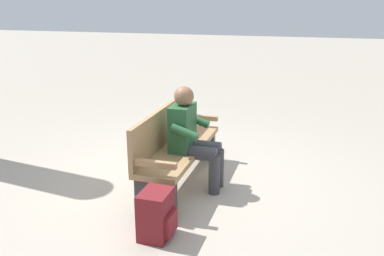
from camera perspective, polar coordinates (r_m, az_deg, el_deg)
name	(u,v)px	position (r m, az deg, el deg)	size (l,w,h in m)	color
ground_plane	(181,182)	(5.02, -1.55, -7.38)	(40.00, 40.00, 0.00)	#A89E8E
bench_near	(175,145)	(4.87, -2.38, -2.37)	(1.81, 0.51, 0.90)	#9E7A51
person_seated	(192,135)	(4.68, -0.02, -0.99)	(0.58, 0.58, 1.18)	#23512D
backpack	(157,215)	(3.88, -4.86, -11.69)	(0.34, 0.31, 0.45)	maroon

